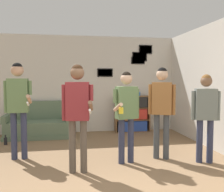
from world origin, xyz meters
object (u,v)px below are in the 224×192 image
Objects in this scene: bookshelf at (132,114)px; person_spectator_near_bookshelf at (162,103)px; person_spectator_far_right at (206,109)px; couch at (39,125)px; drinking_cup at (139,94)px; bottle_on_floor at (6,141)px; person_player_foreground_left at (18,100)px; person_player_foreground_center at (78,106)px; person_watcher_holding_cup at (126,108)px.

bookshelf is 2.50m from person_spectator_near_bookshelf.
person_spectator_near_bookshelf reaches higher than person_spectator_far_right.
couch is 2.86m from drinking_cup.
drinking_cup is at bearing 15.06° from bottle_on_floor.
person_spectator_far_right is at bearing -12.86° from person_player_foreground_left.
person_player_foreground_center is 2.71m from bottle_on_floor.
person_player_foreground_center reaches higher than drinking_cup.
bookshelf is 0.63× the size of person_watcher_holding_cup.
person_player_foreground_center reaches higher than person_watcher_holding_cup.
couch is 2.01m from person_player_foreground_left.
drinking_cup is at bearing 69.64° from person_watcher_holding_cup.
person_player_foreground_center is 0.92m from person_watcher_holding_cup.
couch is 0.96× the size of person_player_foreground_center.
person_player_foreground_left reaches higher than bottle_on_floor.
person_watcher_holding_cup is (0.86, 0.32, -0.07)m from person_player_foreground_center.
bookshelf is 9.27× the size of drinking_cup.
person_spectator_near_bookshelf reaches higher than bookshelf.
person_spectator_far_right is (3.32, -0.76, -0.16)m from person_player_foreground_left.
bottle_on_floor is (-0.65, -0.72, -0.21)m from couch.
person_spectator_far_right is (0.63, -2.79, 0.46)m from bookshelf.
person_spectator_near_bookshelf is 1.08× the size of person_spectator_far_right.
couch is at bearing 140.88° from person_spectator_far_right.
person_player_foreground_left reaches higher than drinking_cup.
bookshelf reaches higher than couch.
drinking_cup is (1.82, 2.89, 0.00)m from person_player_foreground_center.
person_player_foreground_center is (1.07, -0.86, -0.05)m from person_player_foreground_left.
person_watcher_holding_cup is at bearing 171.35° from person_spectator_far_right.
bookshelf is 0.57× the size of person_player_foreground_left.
person_watcher_holding_cup is 0.72m from person_spectator_near_bookshelf.
person_player_foreground_left is 2.01m from person_watcher_holding_cup.
bookshelf is at bearing 4.36° from couch.
person_spectator_far_right is (3.19, -2.59, 0.67)m from couch.
person_player_foreground_left is at bearing -94.34° from couch.
bookshelf is at bearing 88.65° from person_spectator_near_bookshelf.
person_spectator_far_right is at bearing 2.66° from person_player_foreground_center.
bottle_on_floor is at bearing 154.12° from person_spectator_near_bookshelf.
person_player_foreground_left is at bearing 167.14° from person_spectator_far_right.
person_spectator_near_bookshelf reaches higher than drinking_cup.
couch is at bearing 85.66° from person_player_foreground_left.
person_player_foreground_left is (-0.14, -1.83, 0.83)m from couch.
drinking_cup is (0.19, 0.00, 0.57)m from bookshelf.
person_player_foreground_center reaches higher than bottle_on_floor.
person_spectator_far_right reaches higher than bookshelf.
person_player_foreground_center is 1.01× the size of person_spectator_near_bookshelf.
person_player_foreground_left reaches higher than person_watcher_holding_cup.
person_spectator_far_right is at bearing -81.02° from drinking_cup.
person_player_foreground_center is at bearing -177.34° from person_spectator_far_right.
person_player_foreground_center is 1.09× the size of person_spectator_far_right.
couch is at bearing 47.80° from bottle_on_floor.
person_player_foreground_left is at bearing 164.17° from person_watcher_holding_cup.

